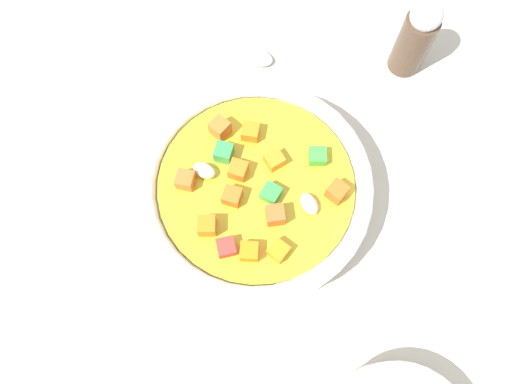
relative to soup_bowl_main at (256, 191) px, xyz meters
The scene contains 4 objects.
ground_plane 3.58cm from the soup_bowl_main, 83.50° to the left, with size 140.00×140.00×2.00cm, color #BAB2A0.
soup_bowl_main is the anchor object (origin of this frame).
spoon 14.75cm from the soup_bowl_main, 105.31° to the left, with size 23.25×7.89×1.04cm.
pepper_shaker 21.71cm from the soup_bowl_main, 80.74° to the left, with size 3.38×3.38×9.42cm.
Camera 1 is at (9.17, -12.31, 46.58)cm, focal length 35.95 mm.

